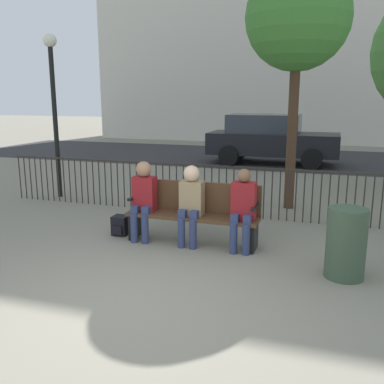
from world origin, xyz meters
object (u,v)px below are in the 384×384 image
(tree_0, at_px, (298,19))
(seated_person_2, at_px, (243,206))
(lamp_post, at_px, (53,91))
(park_bench, at_px, (194,210))
(backpack, at_px, (121,225))
(trash_bin, at_px, (346,243))
(seated_person_1, at_px, (191,200))
(parked_car_0, at_px, (270,138))
(seated_person_0, at_px, (144,196))

(tree_0, bearing_deg, seated_person_2, -98.34)
(seated_person_2, bearing_deg, lamp_post, 155.06)
(park_bench, distance_m, tree_0, 4.17)
(backpack, distance_m, trash_bin, 3.47)
(seated_person_1, relative_size, tree_0, 0.26)
(parked_car_0, bearing_deg, park_bench, -89.85)
(park_bench, distance_m, lamp_post, 4.64)
(parked_car_0, bearing_deg, trash_bin, -76.38)
(seated_person_0, height_order, backpack, seated_person_0)
(seated_person_1, bearing_deg, tree_0, 66.40)
(seated_person_1, relative_size, backpack, 3.89)
(park_bench, distance_m, seated_person_2, 0.81)
(park_bench, height_order, seated_person_2, seated_person_2)
(lamp_post, xyz_separation_m, parked_car_0, (3.76, 6.37, -1.46))
(seated_person_2, distance_m, lamp_post, 5.30)
(seated_person_2, height_order, backpack, seated_person_2)
(tree_0, height_order, trash_bin, tree_0)
(backpack, height_order, parked_car_0, parked_car_0)
(seated_person_2, relative_size, backpack, 3.86)
(park_bench, relative_size, seated_person_2, 1.69)
(backpack, bearing_deg, seated_person_0, -12.01)
(tree_0, height_order, lamp_post, tree_0)
(seated_person_2, height_order, lamp_post, lamp_post)
(lamp_post, relative_size, parked_car_0, 0.82)
(backpack, relative_size, parked_car_0, 0.07)
(seated_person_1, distance_m, seated_person_2, 0.78)
(seated_person_2, bearing_deg, park_bench, 170.42)
(park_bench, bearing_deg, backpack, -178.53)
(lamp_post, relative_size, trash_bin, 3.95)
(parked_car_0, bearing_deg, seated_person_0, -95.01)
(park_bench, relative_size, parked_car_0, 0.48)
(backpack, xyz_separation_m, lamp_post, (-2.56, 2.02, 2.16))
(backpack, bearing_deg, lamp_post, 141.66)
(seated_person_0, distance_m, parked_car_0, 8.52)
(seated_person_1, xyz_separation_m, parked_car_0, (-0.02, 8.49, 0.15))
(seated_person_2, relative_size, trash_bin, 1.36)
(tree_0, bearing_deg, trash_bin, -72.98)
(park_bench, distance_m, parked_car_0, 8.36)
(tree_0, height_order, parked_car_0, tree_0)
(park_bench, bearing_deg, seated_person_2, -9.58)
(seated_person_0, height_order, parked_car_0, parked_car_0)
(parked_car_0, bearing_deg, lamp_post, -120.58)
(backpack, distance_m, tree_0, 4.92)
(backpack, relative_size, lamp_post, 0.09)
(seated_person_1, xyz_separation_m, trash_bin, (2.17, -0.55, -0.25))
(seated_person_1, xyz_separation_m, backpack, (-1.22, 0.10, -0.54))
(seated_person_1, xyz_separation_m, tree_0, (1.18, 2.69, 2.88))
(tree_0, xyz_separation_m, lamp_post, (-4.96, -0.57, -1.26))
(backpack, xyz_separation_m, trash_bin, (3.40, -0.65, 0.29))
(seated_person_2, distance_m, tree_0, 3.99)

